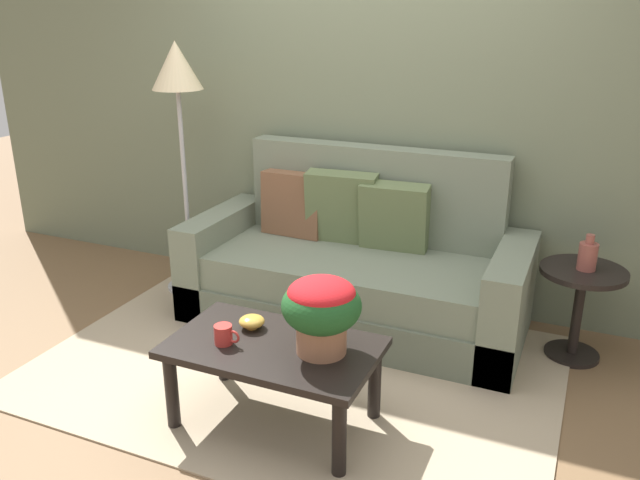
{
  "coord_description": "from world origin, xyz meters",
  "views": [
    {
      "loc": [
        1.37,
        -2.74,
        1.88
      ],
      "look_at": [
        0.11,
        0.14,
        0.74
      ],
      "focal_mm": 36.29,
      "sensor_mm": 36.0,
      "label": 1
    }
  ],
  "objects_px": {
    "coffee_table": "(274,357)",
    "snack_bowl": "(252,322)",
    "table_vase": "(588,255)",
    "coffee_mug": "(224,335)",
    "potted_plant": "(321,308)",
    "couch": "(356,270)",
    "floor_lamp": "(178,93)",
    "side_table": "(580,297)"
  },
  "relations": [
    {
      "from": "side_table",
      "to": "snack_bowl",
      "type": "xyz_separation_m",
      "value": [
        -1.43,
        -1.13,
        0.09
      ]
    },
    {
      "from": "couch",
      "to": "table_vase",
      "type": "bearing_deg",
      "value": 1.81
    },
    {
      "from": "coffee_mug",
      "to": "table_vase",
      "type": "bearing_deg",
      "value": 41.58
    },
    {
      "from": "potted_plant",
      "to": "coffee_mug",
      "type": "bearing_deg",
      "value": -165.4
    },
    {
      "from": "couch",
      "to": "floor_lamp",
      "type": "bearing_deg",
      "value": -178.73
    },
    {
      "from": "table_vase",
      "to": "potted_plant",
      "type": "bearing_deg",
      "value": -131.01
    },
    {
      "from": "couch",
      "to": "coffee_mug",
      "type": "xyz_separation_m",
      "value": [
        -0.17,
        -1.27,
        0.14
      ]
    },
    {
      "from": "couch",
      "to": "floor_lamp",
      "type": "distance_m",
      "value": 1.6
    },
    {
      "from": "coffee_table",
      "to": "snack_bowl",
      "type": "height_order",
      "value": "snack_bowl"
    },
    {
      "from": "couch",
      "to": "coffee_mug",
      "type": "bearing_deg",
      "value": -97.56
    },
    {
      "from": "coffee_table",
      "to": "side_table",
      "type": "xyz_separation_m",
      "value": [
        1.27,
        1.23,
        0.02
      ]
    },
    {
      "from": "table_vase",
      "to": "coffee_mug",
      "type": "bearing_deg",
      "value": -138.42
    },
    {
      "from": "potted_plant",
      "to": "table_vase",
      "type": "distance_m",
      "value": 1.59
    },
    {
      "from": "potted_plant",
      "to": "table_vase",
      "type": "relative_size",
      "value": 1.77
    },
    {
      "from": "side_table",
      "to": "table_vase",
      "type": "distance_m",
      "value": 0.25
    },
    {
      "from": "table_vase",
      "to": "side_table",
      "type": "bearing_deg",
      "value": 161.13
    },
    {
      "from": "coffee_mug",
      "to": "snack_bowl",
      "type": "relative_size",
      "value": 1.03
    },
    {
      "from": "couch",
      "to": "coffee_table",
      "type": "height_order",
      "value": "couch"
    },
    {
      "from": "side_table",
      "to": "potted_plant",
      "type": "xyz_separation_m",
      "value": [
        -1.04,
        -1.2,
        0.27
      ]
    },
    {
      "from": "floor_lamp",
      "to": "coffee_mug",
      "type": "bearing_deg",
      "value": -49.79
    },
    {
      "from": "couch",
      "to": "potted_plant",
      "type": "relative_size",
      "value": 5.82
    },
    {
      "from": "coffee_mug",
      "to": "table_vase",
      "type": "height_order",
      "value": "table_vase"
    },
    {
      "from": "side_table",
      "to": "potted_plant",
      "type": "height_order",
      "value": "potted_plant"
    },
    {
      "from": "table_vase",
      "to": "couch",
      "type": "bearing_deg",
      "value": -178.19
    },
    {
      "from": "coffee_table",
      "to": "table_vase",
      "type": "relative_size",
      "value": 4.82
    },
    {
      "from": "floor_lamp",
      "to": "potted_plant",
      "type": "height_order",
      "value": "floor_lamp"
    },
    {
      "from": "couch",
      "to": "side_table",
      "type": "xyz_separation_m",
      "value": [
        1.3,
        0.04,
        0.04
      ]
    },
    {
      "from": "potted_plant",
      "to": "coffee_mug",
      "type": "height_order",
      "value": "potted_plant"
    },
    {
      "from": "snack_bowl",
      "to": "coffee_table",
      "type": "bearing_deg",
      "value": -30.79
    },
    {
      "from": "potted_plant",
      "to": "snack_bowl",
      "type": "height_order",
      "value": "potted_plant"
    },
    {
      "from": "coffee_table",
      "to": "potted_plant",
      "type": "distance_m",
      "value": 0.37
    },
    {
      "from": "snack_bowl",
      "to": "potted_plant",
      "type": "bearing_deg",
      "value": -10.01
    },
    {
      "from": "couch",
      "to": "floor_lamp",
      "type": "xyz_separation_m",
      "value": [
        -1.22,
        -0.03,
        1.03
      ]
    },
    {
      "from": "coffee_mug",
      "to": "couch",
      "type": "bearing_deg",
      "value": 82.44
    },
    {
      "from": "couch",
      "to": "coffee_table",
      "type": "bearing_deg",
      "value": -88.1
    },
    {
      "from": "coffee_table",
      "to": "floor_lamp",
      "type": "height_order",
      "value": "floor_lamp"
    },
    {
      "from": "coffee_table",
      "to": "table_vase",
      "type": "xyz_separation_m",
      "value": [
        1.27,
        1.23,
        0.26
      ]
    },
    {
      "from": "side_table",
      "to": "coffee_mug",
      "type": "xyz_separation_m",
      "value": [
        -1.47,
        -1.32,
        0.1
      ]
    },
    {
      "from": "floor_lamp",
      "to": "table_vase",
      "type": "relative_size",
      "value": 8.4
    },
    {
      "from": "floor_lamp",
      "to": "table_vase",
      "type": "distance_m",
      "value": 2.64
    },
    {
      "from": "snack_bowl",
      "to": "coffee_mug",
      "type": "bearing_deg",
      "value": -102.83
    },
    {
      "from": "coffee_table",
      "to": "snack_bowl",
      "type": "bearing_deg",
      "value": 149.21
    }
  ]
}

